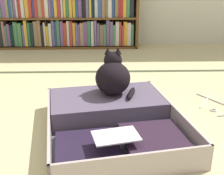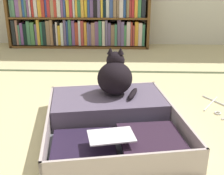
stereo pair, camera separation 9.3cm
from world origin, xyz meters
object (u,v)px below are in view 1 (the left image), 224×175
object	(u,v)px
black_cat	(113,76)
clothes_hanger	(222,107)
open_suitcase	(112,117)
bookshelf	(67,19)

from	to	relation	value
black_cat	clothes_hanger	world-z (taller)	black_cat
open_suitcase	clothes_hanger	size ratio (longest dim) A/B	2.23
open_suitcase	black_cat	xyz separation A→B (m)	(0.01, 0.18, 0.17)
open_suitcase	clothes_hanger	distance (m)	0.73
black_cat	clothes_hanger	xyz separation A→B (m)	(0.68, 0.04, -0.22)
open_suitcase	clothes_hanger	world-z (taller)	open_suitcase
bookshelf	black_cat	size ratio (longest dim) A/B	6.13
open_suitcase	clothes_hanger	bearing A→B (deg)	17.12
clothes_hanger	bookshelf	bearing A→B (deg)	123.50
bookshelf	open_suitcase	size ratio (longest dim) A/B	1.81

